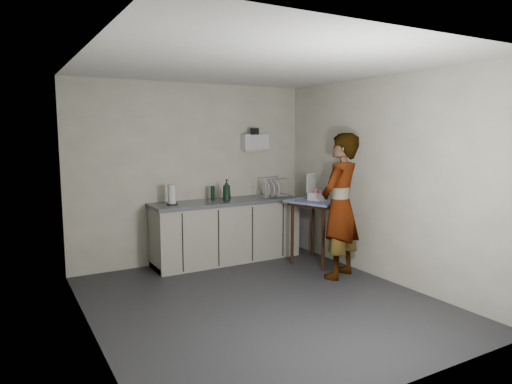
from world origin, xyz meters
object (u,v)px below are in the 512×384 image
soda_can (226,195)px  side_table (318,208)px  paper_towel (172,195)px  dish_rack (271,193)px  kitchen_counter (227,232)px  bakery_box (319,194)px  soap_bottle (227,190)px  dark_bottle (212,193)px  standing_man (340,206)px

soda_can → side_table: bearing=-36.2°
paper_towel → dish_rack: (1.58, -0.03, -0.06)m
kitchen_counter → dish_rack: (0.74, -0.04, 0.55)m
side_table → dish_rack: (-0.36, 0.72, 0.17)m
paper_towel → bakery_box: bakery_box is taller
soap_bottle → soda_can: bearing=71.5°
kitchen_counter → side_table: side_table is taller
soap_bottle → soda_can: (0.04, 0.11, -0.09)m
kitchen_counter → dark_bottle: bearing=154.6°
side_table → paper_towel: size_ratio=3.35×
kitchen_counter → paper_towel: size_ratio=8.07×
side_table → paper_towel: 2.09m
side_table → soda_can: 1.37m
dark_bottle → dish_rack: bearing=-7.8°
dark_bottle → paper_towel: 0.66m
kitchen_counter → paper_towel: 1.04m
soap_bottle → dark_bottle: soap_bottle is taller
dark_bottle → bakery_box: 1.54m
dark_bottle → bakery_box: bakery_box is taller
standing_man → soda_can: standing_man is taller
soda_can → dish_rack: dish_rack is taller
soda_can → dark_bottle: size_ratio=0.62×
side_table → soda_can: (-1.09, 0.80, 0.17)m
soda_can → bakery_box: bakery_box is taller
paper_towel → dark_bottle: bearing=8.6°
soap_bottle → soda_can: size_ratio=2.36×
paper_towel → bakery_box: (1.94, -0.75, -0.03)m
dark_bottle → paper_towel: paper_towel is taller
side_table → soap_bottle: soap_bottle is taller
kitchen_counter → standing_man: (0.95, -1.41, 0.52)m
standing_man → dish_rack: size_ratio=4.40×
kitchen_counter → dish_rack: dish_rack is taller
soap_bottle → dark_bottle: 0.22m
side_table → standing_man: bearing=-121.8°
soap_bottle → dark_bottle: size_ratio=1.47×
dark_bottle → dish_rack: size_ratio=0.50×
soda_can → paper_towel: size_ratio=0.48×
kitchen_counter → bakery_box: (1.10, -0.76, 0.59)m
side_table → dark_bottle: (-1.29, 0.85, 0.21)m
bakery_box → kitchen_counter: bearing=118.1°
soda_can → dish_rack: size_ratio=0.31×
kitchen_counter → bakery_box: bakery_box is taller
kitchen_counter → standing_man: size_ratio=1.18×
paper_towel → soda_can: bearing=3.7°
paper_towel → dish_rack: size_ratio=0.65×
soap_bottle → paper_towel: soap_bottle is taller
side_table → standing_man: (-0.15, -0.65, 0.13)m
paper_towel → bakery_box: bearing=-21.1°
side_table → kitchen_counter: bearing=126.4°
soap_bottle → dish_rack: size_ratio=0.73×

